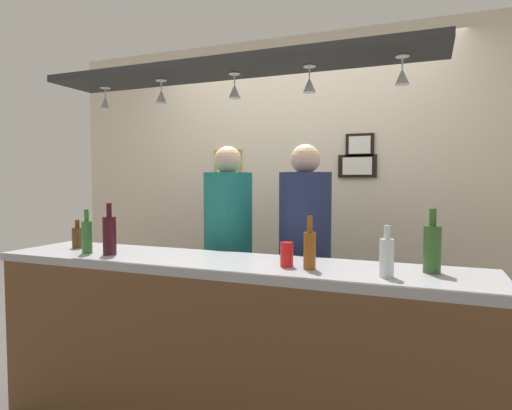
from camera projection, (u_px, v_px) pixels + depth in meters
The scene contains 21 objects.
ground_plane at pixel (250, 404), 2.71m from camera, with size 8.00×8.00×0.00m, color #4C4742.
back_wall at pixel (300, 193), 3.66m from camera, with size 4.40×0.06×2.60m, color beige.
bar_counter at pixel (212, 326), 2.21m from camera, with size 2.70×0.55×0.97m.
overhead_glass_rack at pixel (228, 68), 2.32m from camera, with size 2.20×0.36×0.04m, color black.
hanging_wineglass_far_left at pixel (105, 102), 2.72m from camera, with size 0.07×0.07×0.13m.
hanging_wineglass_left at pixel (161, 96), 2.52m from camera, with size 0.07×0.07×0.13m.
hanging_wineglass_center_left at pixel (235, 90), 2.36m from camera, with size 0.07×0.07×0.13m.
hanging_wineglass_center at pixel (309, 84), 2.21m from camera, with size 0.07×0.07×0.13m.
hanging_wineglass_center_right at pixel (402, 75), 2.03m from camera, with size 0.07×0.07×0.13m.
person_left_teal_shirt at pixel (228, 240), 3.04m from camera, with size 0.34×0.34×1.64m.
person_middle_navy_shirt at pixel (305, 244), 2.84m from camera, with size 0.34×0.34×1.64m.
bottle_beer_green_import at pixel (87, 236), 2.56m from camera, with size 0.06×0.06×0.26m.
bottle_soda_clear at pixel (387, 256), 1.92m from camera, with size 0.06×0.06×0.23m.
bottle_wine_dark_red at pixel (109, 234), 2.51m from camera, with size 0.08×0.08×0.30m.
bottle_beer_amber_tall at pixel (310, 249), 2.09m from camera, with size 0.06×0.06×0.26m.
bottle_beer_brown_stubby at pixel (78, 237), 2.77m from camera, with size 0.07×0.07×0.18m.
bottle_champagne_green at pixel (432, 248), 2.01m from camera, with size 0.08×0.08×0.30m.
drink_can at pixel (287, 254), 2.16m from camera, with size 0.07×0.07×0.12m, color red.
picture_frame_lower_pair at pixel (357, 166), 3.43m from camera, with size 0.30×0.02×0.18m.
picture_frame_caricature at pixel (228, 169), 3.85m from camera, with size 0.26×0.02×0.34m.
picture_frame_upper_small at pixel (360, 145), 3.41m from camera, with size 0.22×0.02×0.18m.
Camera 1 is at (1.01, -2.44, 1.40)m, focal length 30.44 mm.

